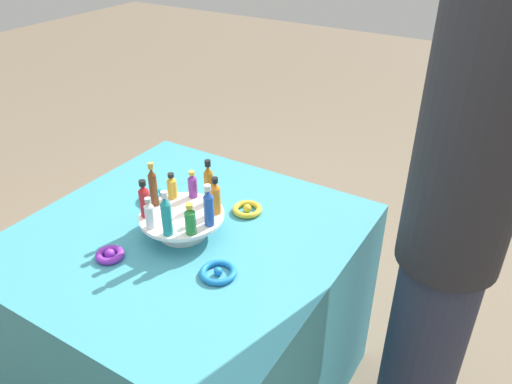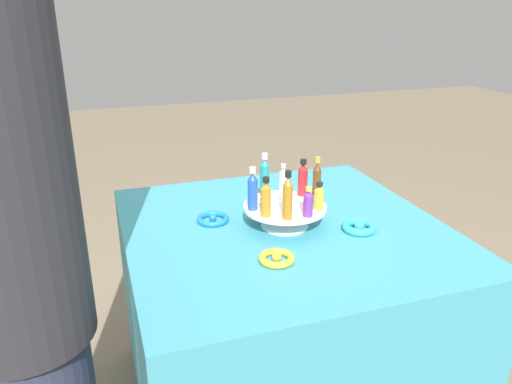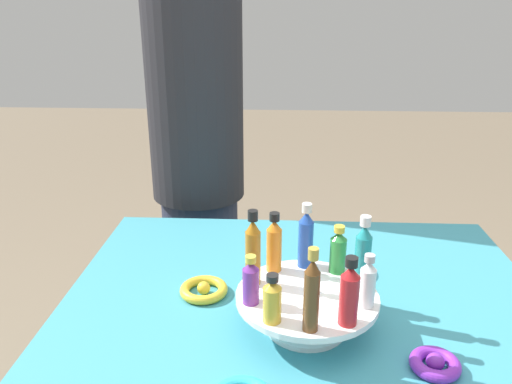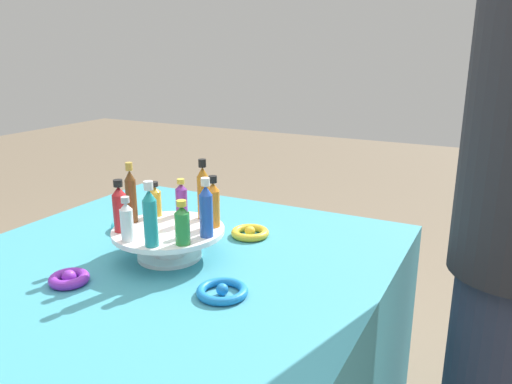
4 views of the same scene
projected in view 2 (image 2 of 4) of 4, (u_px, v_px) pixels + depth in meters
name	position (u px, v px, depth m)	size (l,w,h in m)	color
party_table	(282.00, 324.00, 1.77)	(1.02, 1.02, 0.76)	teal
display_stand	(285.00, 212.00, 1.61)	(0.27, 0.27, 0.07)	white
bottle_brown	(317.00, 181.00, 1.61)	(0.03, 0.03, 0.15)	brown
bottle_red	(303.00, 179.00, 1.66)	(0.03, 0.03, 0.13)	#B21E23
bottle_clear	(283.00, 180.00, 1.69)	(0.03, 0.03, 0.10)	silver
bottle_teal	(265.00, 176.00, 1.66)	(0.03, 0.03, 0.15)	teal
bottle_green	(253.00, 188.00, 1.62)	(0.03, 0.03, 0.10)	#288438
bottle_blue	(253.00, 190.00, 1.55)	(0.03, 0.03, 0.14)	#234CAD
bottle_orange	(266.00, 198.00, 1.50)	(0.03, 0.03, 0.13)	orange
bottle_amber	(288.00, 197.00, 1.48)	(0.03, 0.03, 0.15)	#AD6B19
bottle_purple	(308.00, 203.00, 1.50)	(0.03, 0.03, 0.09)	#702D93
bottle_gold	(319.00, 197.00, 1.56)	(0.03, 0.03, 0.09)	gold
ribbon_bow_blue	(213.00, 219.00, 1.66)	(0.11, 0.11, 0.03)	blue
ribbon_bow_gold	(277.00, 258.00, 1.40)	(0.10, 0.10, 0.03)	gold
ribbon_bow_teal	(359.00, 227.00, 1.59)	(0.11, 0.11, 0.03)	#2DB7CC
ribbon_bow_purple	(291.00, 196.00, 1.85)	(0.09, 0.09, 0.03)	purple
person_figure	(16.00, 276.00, 1.07)	(0.30, 0.30, 1.78)	#282D42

